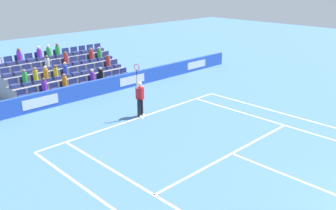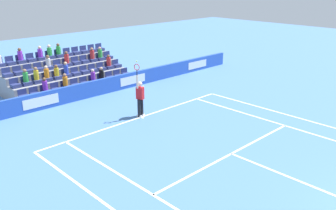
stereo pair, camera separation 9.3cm
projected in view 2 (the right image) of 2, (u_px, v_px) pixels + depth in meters
name	position (u px, v px, depth m)	size (l,w,h in m)	color
line_baseline	(141.00, 117.00, 17.95)	(10.97, 0.10, 0.01)	white
line_service	(231.00, 154.00, 14.23)	(8.23, 0.10, 0.01)	white
line_centre_service	(310.00, 185.00, 12.06)	(0.10, 6.40, 0.01)	white
line_singles_sideline_left	(163.00, 201.00, 11.22)	(0.10, 11.89, 0.01)	white
line_singles_sideline_right	(294.00, 128.00, 16.62)	(0.10, 11.89, 0.01)	white
line_doubles_sideline_right	(308.00, 121.00, 17.52)	(0.10, 11.89, 0.01)	white
line_centre_mark	(142.00, 118.00, 17.88)	(0.10, 0.20, 0.01)	white
sponsor_barrier	(90.00, 89.00, 20.82)	(24.28, 0.22, 0.92)	blue
tennis_player	(140.00, 97.00, 17.75)	(0.54, 0.42, 2.85)	black
stadium_stand	(64.00, 76.00, 22.73)	(7.44, 3.80, 2.60)	gray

